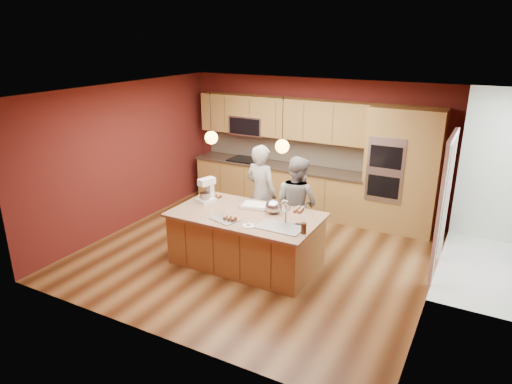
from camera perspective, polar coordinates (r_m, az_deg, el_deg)
The scene contains 24 objects.
floor at distance 7.75m, azimuth -0.02°, elevation -7.79°, with size 5.50×5.50×0.00m, color #452610.
ceiling at distance 6.95m, azimuth -0.02°, elevation 12.46°, with size 5.50×5.50×0.00m, color silver.
wall_back at distance 9.43m, azimuth 7.23°, elevation 5.78°, with size 5.50×5.50×0.00m, color #551A16.
wall_front at distance 5.31m, azimuth -12.96°, elevation -5.43°, with size 5.50×5.50×0.00m, color #551A16.
wall_left at distance 8.82m, azimuth -16.00°, elevation 4.24°, with size 5.00×5.00×0.00m, color #551A16.
wall_right at distance 6.47m, azimuth 21.97°, elevation -1.81°, with size 5.00×5.00×0.00m, color #551A16.
cabinet_run at distance 9.55m, azimuth 2.77°, elevation 3.83°, with size 3.74×0.64×2.30m.
oven_column at distance 8.72m, azimuth 17.79°, elevation 2.54°, with size 1.30×0.62×2.30m.
doorway_trim at distance 7.33m, azimuth 22.32°, elevation -1.97°, with size 0.08×1.11×2.20m, color silver, non-canonical shape.
pendant_left at distance 7.09m, azimuth -5.60°, elevation 6.81°, with size 0.20×0.20×0.80m.
pendant_right at distance 6.52m, azimuth 3.29°, elevation 5.75°, with size 0.20×0.20×0.80m.
island at distance 7.28m, azimuth -1.15°, elevation -5.80°, with size 2.32×1.30×1.23m.
person_left at distance 7.95m, azimuth 0.66°, elevation -0.20°, with size 0.64×0.42×1.75m, color black.
person_right at distance 7.70m, azimuth 5.11°, elevation -1.41°, with size 0.79×0.62×1.63m, color gray.
stand_mixer at distance 7.60m, azimuth -6.17°, elevation 0.00°, with size 0.29×0.34×0.41m.
sheet_cake at distance 7.40m, azimuth -0.12°, elevation -1.69°, with size 0.50×0.41×0.05m.
cooling_rack at distance 6.91m, azimuth -3.90°, elevation -3.42°, with size 0.40×0.29×0.02m, color #B0B2B7.
mixing_bowl at distance 7.12m, azimuth 2.19°, elevation -1.83°, with size 0.27×0.27×0.23m, color #A9AAAF.
plate at distance 6.67m, azimuth -0.94°, elevation -4.24°, with size 0.19×0.19×0.01m, color silver.
tumbler at distance 6.45m, azimuth 5.98°, elevation -4.53°, with size 0.08×0.08×0.16m, color #3B2111.
phone at distance 6.75m, azimuth 5.50°, elevation -4.07°, with size 0.14×0.07×0.01m, color black.
cupcakes_left at distance 7.85m, azimuth -5.09°, elevation -0.43°, with size 0.22×0.15×0.07m, color tan, non-canonical shape.
cupcakes_rack at distance 6.85m, azimuth -3.27°, elevation -3.25°, with size 0.21×0.14×0.06m, color tan, non-canonical shape.
cupcakes_right at distance 7.24m, azimuth 5.39°, elevation -2.19°, with size 0.15×0.22×0.07m, color tan, non-canonical shape.
Camera 1 is at (3.26, -6.08, 3.52)m, focal length 32.00 mm.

